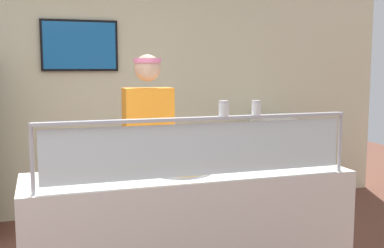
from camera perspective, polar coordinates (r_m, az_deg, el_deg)
shop_rear_unit at (r=5.44m, az=-8.01°, el=3.67°), size 6.61×0.13×2.70m
serving_counter at (r=3.37m, az=-0.34°, el=-13.77°), size 2.21×0.65×0.95m
sneeze_guard at (r=2.93m, az=1.24°, el=-1.96°), size 2.04×0.06×0.41m
pizza_tray at (r=3.23m, az=-1.35°, el=-5.57°), size 0.43×0.43×0.04m
pizza_server at (r=3.21m, az=-0.79°, el=-5.23°), size 0.08×0.28×0.01m
parmesan_shaker at (r=2.96m, az=3.84°, el=1.77°), size 0.06×0.06×0.10m
pepper_flake_shaker at (r=3.05m, az=7.76°, el=1.85°), size 0.06×0.06×0.09m
worker_figure at (r=3.77m, az=-5.21°, el=-3.14°), size 0.41×0.50×1.76m
prep_shelf at (r=5.64m, az=9.76°, el=-5.36°), size 0.70×0.55×0.94m
pizza_box_stack at (r=5.54m, az=9.83°, el=0.07°), size 0.43×0.42×0.14m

